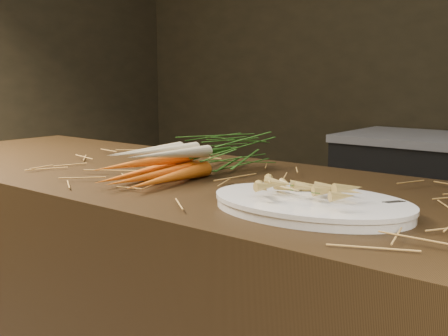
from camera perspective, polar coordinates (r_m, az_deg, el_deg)
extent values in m
cone|color=#EE540B|center=(1.36, -8.46, -0.53)|extent=(0.06, 0.30, 0.04)
cone|color=#EE540B|center=(1.33, -7.05, -0.76)|extent=(0.04, 0.30, 0.04)
cone|color=#EE540B|center=(1.30, -5.57, -1.00)|extent=(0.07, 0.30, 0.04)
cone|color=#EE540B|center=(1.34, -8.10, 0.57)|extent=(0.05, 0.30, 0.04)
cone|color=beige|center=(1.36, -7.88, 1.70)|extent=(0.07, 0.28, 0.05)
cone|color=beige|center=(1.32, -6.94, 1.66)|extent=(0.04, 0.28, 0.04)
cone|color=beige|center=(1.30, -5.45, 1.41)|extent=(0.04, 0.28, 0.05)
ellipsoid|color=#286B1B|center=(1.51, -0.25, 1.85)|extent=(0.18, 0.26, 0.10)
cube|color=silver|center=(1.00, 15.56, -4.31)|extent=(0.09, 0.13, 0.00)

